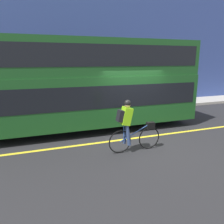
# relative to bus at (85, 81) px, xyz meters

# --- Properties ---
(ground_plane) EXTENTS (80.00, 80.00, 0.00)m
(ground_plane) POSITION_rel_bus_xyz_m (1.63, -1.83, -2.06)
(ground_plane) COLOR #232326
(road_center_line) EXTENTS (50.00, 0.14, 0.01)m
(road_center_line) POSITION_rel_bus_xyz_m (1.63, -1.81, -2.06)
(road_center_line) COLOR yellow
(road_center_line) RESTS_ON ground_plane
(sidewalk_curb) EXTENTS (60.00, 1.95, 0.16)m
(sidewalk_curb) POSITION_rel_bus_xyz_m (1.63, 3.33, -1.99)
(sidewalk_curb) COLOR #A8A399
(sidewalk_curb) RESTS_ON ground_plane
(building_facade) EXTENTS (60.00, 0.30, 8.31)m
(building_facade) POSITION_rel_bus_xyz_m (1.63, 4.45, 2.09)
(building_facade) COLOR #33478C
(building_facade) RESTS_ON ground_plane
(bus) EXTENTS (9.28, 2.53, 3.68)m
(bus) POSITION_rel_bus_xyz_m (0.00, 0.00, 0.00)
(bus) COLOR black
(bus) RESTS_ON ground_plane
(cyclist_on_bike) EXTENTS (1.79, 0.32, 1.71)m
(cyclist_on_bike) POSITION_rel_bus_xyz_m (0.75, -2.87, -1.15)
(cyclist_on_bike) COLOR black
(cyclist_on_bike) RESTS_ON ground_plane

